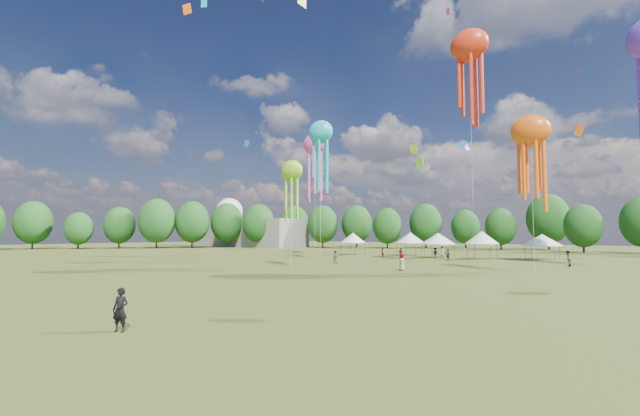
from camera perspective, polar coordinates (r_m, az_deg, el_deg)
The scene contains 10 objects.
ground at distance 27.20m, azimuth -26.83°, elevation -11.44°, with size 300.00×300.00×0.00m, color #384416.
observer_main at distance 18.64m, azimuth -25.96°, elevation -12.57°, with size 0.64×0.42×1.75m, color black.
spectator_near at distance 54.11m, azimuth 2.13°, elevation -6.83°, with size 0.80×0.62×1.65m, color gray.
spectators_far at distance 61.27m, azimuth 17.35°, elevation -6.24°, with size 27.13×31.65×1.87m.
festival_tents at distance 70.62m, azimuth 17.01°, elevation -4.06°, with size 34.88×11.83×4.30m.
show_kites at distance 56.12m, azimuth 20.03°, elevation 12.46°, with size 53.86×24.83×27.62m.
small_kites at distance 64.52m, azimuth 14.00°, elevation 19.48°, with size 74.23×60.58×44.82m.
treeline at distance 78.93m, azimuth 18.04°, elevation -1.47°, with size 201.57×95.24×13.43m.
hangar at distance 127.36m, azimuth -10.16°, elevation -3.46°, with size 40.00×12.00×8.00m, color gray.
radome at distance 143.65m, azimuth -12.48°, elevation -1.05°, with size 9.00×9.00×16.00m.
Camera 1 is at (24.53, -11.08, 3.91)m, focal length 23.07 mm.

